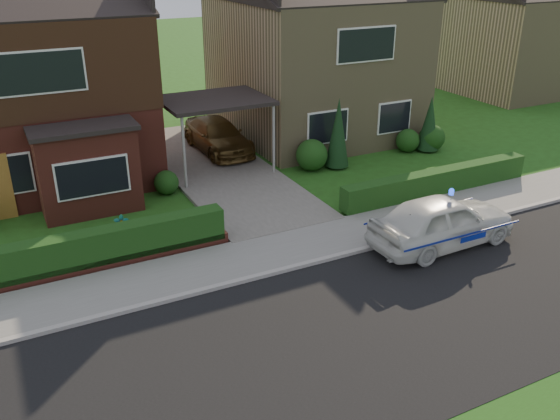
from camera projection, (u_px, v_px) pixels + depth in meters
ground at (393, 320)px, 13.58m from camera, size 120.00×120.00×0.00m
road at (393, 320)px, 13.58m from camera, size 60.00×6.00×0.02m
kerb at (325, 260)px, 16.04m from camera, size 60.00×0.16×0.12m
sidewalk at (306, 244)px, 16.89m from camera, size 60.00×2.00×0.10m
driveway at (217, 169)px, 22.50m from camera, size 3.80×12.00×0.12m
house_left at (30, 69)px, 20.92m from camera, size 7.50×9.53×7.25m
house_right at (313, 49)px, 25.84m from camera, size 7.50×8.06×7.25m
carport_link at (215, 102)px, 21.39m from camera, size 3.80×3.00×2.77m
dwarf_wall at (89, 267)px, 15.42m from camera, size 7.70×0.25×0.36m
hedge_left at (89, 271)px, 15.62m from camera, size 7.50×0.55×0.90m
hedge_right at (436, 195)px, 20.32m from camera, size 7.50×0.55×0.80m
shrub_left_mid at (121, 187)px, 19.22m from camera, size 1.32×1.32×1.32m
shrub_left_near at (166, 183)px, 20.22m from camera, size 0.84×0.84×0.84m
shrub_right_near at (312, 155)px, 22.29m from camera, size 1.20×1.20×1.20m
shrub_right_mid at (408, 141)px, 24.32m from camera, size 0.96×0.96×0.96m
shrub_right_far at (432, 138)px, 24.47m from camera, size 1.08×1.08×1.08m
conifer_a at (338, 135)px, 22.26m from camera, size 0.90×0.90×2.60m
conifer_b at (429, 125)px, 24.16m from camera, size 0.90×0.90×2.20m
neighbour_right at (511, 45)px, 33.77m from camera, size 6.50×7.00×5.20m
police_car at (442, 221)px, 16.64m from camera, size 4.03×4.42×1.66m
driveway_car at (218, 136)px, 24.04m from camera, size 1.87×4.36×1.25m
potted_plant_a at (122, 229)px, 16.94m from camera, size 0.48×0.37×0.81m
potted_plant_b at (166, 227)px, 17.22m from camera, size 0.48×0.46×0.68m
potted_plant_c at (73, 207)px, 18.43m from camera, size 0.61×0.61×0.79m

